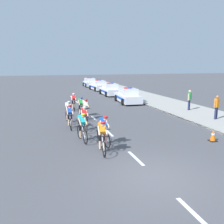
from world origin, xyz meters
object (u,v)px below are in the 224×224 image
object	(u,v)px
cyclist_second	(103,130)
cyclist_eighth	(81,106)
spectator_middle	(217,106)
police_car_second	(110,90)
cyclist_seventh	(86,109)
cyclist_sixth	(68,111)
cyclist_lead	(102,136)
cyclist_third	(82,127)
police_car_furthest	(90,83)
police_car_nearest	(128,96)
police_car_third	(98,86)
cyclist_fourth	(84,118)
cyclist_fifth	(70,116)
cyclist_ninth	(74,101)
spectator_closest	(189,99)
traffic_cone_near	(213,135)

from	to	relation	value
cyclist_second	cyclist_eighth	size ratio (longest dim) A/B	1.00
cyclist_second	spectator_middle	world-z (taller)	spectator_middle
cyclist_second	police_car_second	distance (m)	19.03
cyclist_seventh	cyclist_eighth	distance (m)	1.15
cyclist_sixth	cyclist_lead	bearing A→B (deg)	-83.28
cyclist_lead	cyclist_third	world-z (taller)	same
cyclist_second	police_car_furthest	world-z (taller)	police_car_furthest
police_car_nearest	police_car_third	size ratio (longest dim) A/B	1.00
police_car_third	cyclist_fourth	bearing A→B (deg)	-106.12
spectator_middle	cyclist_fifth	bearing A→B (deg)	174.11
cyclist_fifth	police_car_furthest	bearing A→B (deg)	75.53
cyclist_lead	cyclist_ninth	world-z (taller)	same
cyclist_eighth	police_car_third	bearing A→B (deg)	71.92
police_car_second	spectator_closest	xyz separation A→B (m)	(3.30, -12.05, 0.40)
cyclist_lead	cyclist_fifth	xyz separation A→B (m)	(-0.81, 4.63, 0.00)
cyclist_lead	cyclist_ninth	xyz separation A→B (m)	(0.25, 10.36, 0.00)
cyclist_eighth	traffic_cone_near	distance (m)	9.58
cyclist_fifth	police_car_furthest	size ratio (longest dim) A/B	0.39
police_car_furthest	cyclist_fourth	bearing A→B (deg)	-102.62
cyclist_second	cyclist_eighth	xyz separation A→B (m)	(0.07, 6.75, 0.00)
cyclist_lead	cyclist_third	bearing A→B (deg)	106.05
police_car_furthest	spectator_middle	size ratio (longest dim) A/B	2.65
police_car_second	traffic_cone_near	distance (m)	19.23
cyclist_fourth	cyclist_fifth	distance (m)	1.09
police_car_third	traffic_cone_near	distance (m)	25.40
cyclist_fourth	traffic_cone_near	world-z (taller)	cyclist_fourth
cyclist_third	cyclist_sixth	size ratio (longest dim) A/B	1.00
cyclist_seventh	police_car_nearest	distance (m)	8.35
cyclist_lead	police_car_third	size ratio (longest dim) A/B	0.38
cyclist_ninth	police_car_furthest	bearing A→B (deg)	74.47
cyclist_eighth	police_car_nearest	distance (m)	7.65
police_car_furthest	traffic_cone_near	xyz separation A→B (m)	(-0.25, -31.63, -0.37)
cyclist_second	cyclist_sixth	bearing A→B (deg)	101.82
cyclist_ninth	cyclist_eighth	bearing A→B (deg)	-86.49
cyclist_third	cyclist_eighth	xyz separation A→B (m)	(0.96, 5.87, 0.00)
cyclist_fourth	cyclist_seventh	world-z (taller)	same
cyclist_sixth	cyclist_seventh	size ratio (longest dim) A/B	1.00
cyclist_third	cyclist_fourth	world-z (taller)	same
cyclist_ninth	spectator_middle	world-z (taller)	spectator_middle
cyclist_eighth	cyclist_fifth	bearing A→B (deg)	-111.23
cyclist_fourth	police_car_second	world-z (taller)	police_car_second
cyclist_third	traffic_cone_near	world-z (taller)	cyclist_third
cyclist_third	police_car_third	distance (m)	24.36
cyclist_fifth	cyclist_sixth	distance (m)	1.48
police_car_furthest	spectator_closest	size ratio (longest dim) A/B	2.65
cyclist_eighth	spectator_closest	distance (m)	9.06
cyclist_eighth	police_car_furthest	xyz separation A→B (m)	(5.73, 23.78, -0.11)
cyclist_sixth	cyclist_seventh	world-z (taller)	same
cyclist_sixth	spectator_middle	xyz separation A→B (m)	(9.92, -2.50, 0.30)
cyclist_third	cyclist_seventh	size ratio (longest dim) A/B	1.00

